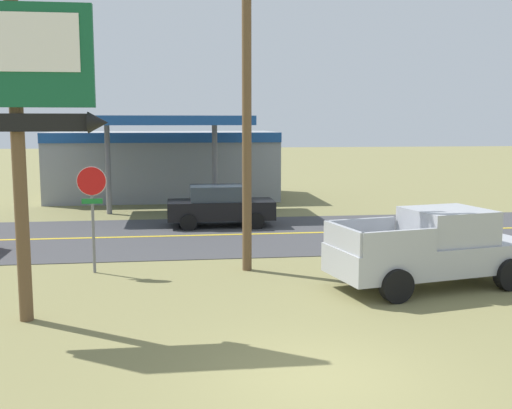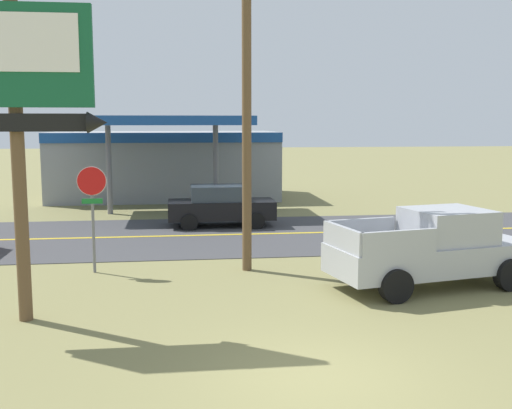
{
  "view_description": "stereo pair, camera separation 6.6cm",
  "coord_description": "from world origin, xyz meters",
  "px_view_note": "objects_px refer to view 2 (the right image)",
  "views": [
    {
      "loc": [
        -2.27,
        -9.41,
        4.15
      ],
      "look_at": [
        0.0,
        8.0,
        1.8
      ],
      "focal_mm": 43.52,
      "sensor_mm": 36.0,
      "label": 1
    },
    {
      "loc": [
        -2.21,
        -9.42,
        4.15
      ],
      "look_at": [
        0.0,
        8.0,
        1.8
      ],
      "focal_mm": 43.52,
      "sensor_mm": 36.0,
      "label": 2
    }
  ],
  "objects_px": {
    "motel_sign": "(17,92)",
    "stop_sign": "(92,200)",
    "utility_pole": "(247,97)",
    "gas_station": "(165,162)",
    "pickup_silver_parked_on_lawn": "(434,249)",
    "car_black_near_lane": "(220,206)"
  },
  "relations": [
    {
      "from": "motel_sign",
      "to": "stop_sign",
      "type": "height_order",
      "value": "motel_sign"
    },
    {
      "from": "utility_pole",
      "to": "gas_station",
      "type": "bearing_deg",
      "value": 98.52
    },
    {
      "from": "utility_pole",
      "to": "pickup_silver_parked_on_lawn",
      "type": "relative_size",
      "value": 1.66
    },
    {
      "from": "utility_pole",
      "to": "car_black_near_lane",
      "type": "xyz_separation_m",
      "value": [
        -0.23,
        7.43,
        -3.99
      ]
    },
    {
      "from": "motel_sign",
      "to": "gas_station",
      "type": "relative_size",
      "value": 0.56
    },
    {
      "from": "utility_pole",
      "to": "motel_sign",
      "type": "bearing_deg",
      "value": -141.86
    },
    {
      "from": "pickup_silver_parked_on_lawn",
      "to": "stop_sign",
      "type": "bearing_deg",
      "value": 163.8
    },
    {
      "from": "motel_sign",
      "to": "stop_sign",
      "type": "distance_m",
      "value": 5.05
    },
    {
      "from": "stop_sign",
      "to": "utility_pole",
      "type": "height_order",
      "value": "utility_pole"
    },
    {
      "from": "pickup_silver_parked_on_lawn",
      "to": "car_black_near_lane",
      "type": "xyz_separation_m",
      "value": [
        -4.72,
        9.74,
        -0.13
      ]
    },
    {
      "from": "utility_pole",
      "to": "gas_station",
      "type": "relative_size",
      "value": 0.76
    },
    {
      "from": "pickup_silver_parked_on_lawn",
      "to": "motel_sign",
      "type": "bearing_deg",
      "value": -170.15
    },
    {
      "from": "motel_sign",
      "to": "gas_station",
      "type": "distance_m",
      "value": 21.37
    },
    {
      "from": "gas_station",
      "to": "car_black_near_lane",
      "type": "xyz_separation_m",
      "value": [
        2.33,
        -9.64,
        -1.11
      ]
    },
    {
      "from": "motel_sign",
      "to": "car_black_near_lane",
      "type": "distance_m",
      "value": 12.98
    },
    {
      "from": "stop_sign",
      "to": "utility_pole",
      "type": "xyz_separation_m",
      "value": [
        4.23,
        -0.22,
        2.8
      ]
    },
    {
      "from": "stop_sign",
      "to": "car_black_near_lane",
      "type": "bearing_deg",
      "value": 61.01
    },
    {
      "from": "gas_station",
      "to": "pickup_silver_parked_on_lawn",
      "type": "xyz_separation_m",
      "value": [
        7.05,
        -19.38,
        -0.98
      ]
    },
    {
      "from": "stop_sign",
      "to": "pickup_silver_parked_on_lawn",
      "type": "height_order",
      "value": "stop_sign"
    },
    {
      "from": "motel_sign",
      "to": "car_black_near_lane",
      "type": "xyz_separation_m",
      "value": [
        4.82,
        11.4,
        -3.9
      ]
    },
    {
      "from": "motel_sign",
      "to": "car_black_near_lane",
      "type": "bearing_deg",
      "value": 67.07
    },
    {
      "from": "stop_sign",
      "to": "gas_station",
      "type": "xyz_separation_m",
      "value": [
        1.67,
        16.85,
        -0.08
      ]
    }
  ]
}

